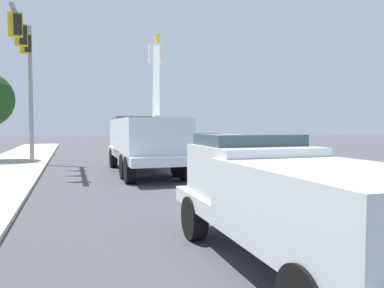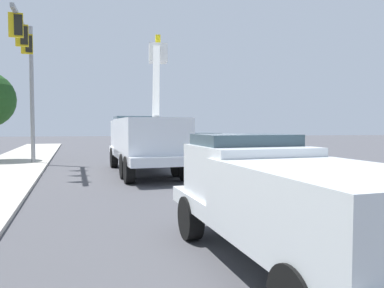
{
  "view_description": "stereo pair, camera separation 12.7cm",
  "coord_description": "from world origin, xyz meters",
  "px_view_note": "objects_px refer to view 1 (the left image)",
  "views": [
    {
      "loc": [
        -15.46,
        3.27,
        2.24
      ],
      "look_at": [
        0.64,
        0.83,
        1.4
      ],
      "focal_mm": 34.77,
      "sensor_mm": 36.0,
      "label": 1
    },
    {
      "loc": [
        -15.47,
        3.14,
        2.24
      ],
      "look_at": [
        0.64,
        0.83,
        1.4
      ],
      "focal_mm": 34.77,
      "sensor_mm": 36.0,
      "label": 2
    }
  ],
  "objects_px": {
    "utility_bucket_truck": "(144,138)",
    "traffic_cone_mid_front": "(158,156)",
    "traffic_signal_mast": "(26,61)",
    "passing_minivan": "(201,143)",
    "service_pickup_truck": "(291,197)"
  },
  "relations": [
    {
      "from": "utility_bucket_truck",
      "to": "traffic_signal_mast",
      "type": "height_order",
      "value": "traffic_signal_mast"
    },
    {
      "from": "service_pickup_truck",
      "to": "traffic_signal_mast",
      "type": "relative_size",
      "value": 0.76
    },
    {
      "from": "passing_minivan",
      "to": "traffic_signal_mast",
      "type": "distance_m",
      "value": 12.39
    },
    {
      "from": "traffic_cone_mid_front",
      "to": "traffic_signal_mast",
      "type": "xyz_separation_m",
      "value": [
        -1.96,
        6.73,
        5.02
      ]
    },
    {
      "from": "utility_bucket_truck",
      "to": "traffic_cone_mid_front",
      "type": "bearing_deg",
      "value": -11.79
    },
    {
      "from": "passing_minivan",
      "to": "traffic_signal_mast",
      "type": "height_order",
      "value": "traffic_signal_mast"
    },
    {
      "from": "traffic_cone_mid_front",
      "to": "traffic_signal_mast",
      "type": "distance_m",
      "value": 8.62
    },
    {
      "from": "utility_bucket_truck",
      "to": "passing_minivan",
      "type": "xyz_separation_m",
      "value": [
        8.29,
        -4.17,
        -0.63
      ]
    },
    {
      "from": "passing_minivan",
      "to": "traffic_cone_mid_front",
      "type": "xyz_separation_m",
      "value": [
        -3.89,
        3.25,
        -0.58
      ]
    },
    {
      "from": "utility_bucket_truck",
      "to": "traffic_cone_mid_front",
      "type": "xyz_separation_m",
      "value": [
        4.41,
        -0.92,
        -1.21
      ]
    },
    {
      "from": "utility_bucket_truck",
      "to": "traffic_signal_mast",
      "type": "bearing_deg",
      "value": 67.18
    },
    {
      "from": "passing_minivan",
      "to": "traffic_cone_mid_front",
      "type": "relative_size",
      "value": 6.26
    },
    {
      "from": "utility_bucket_truck",
      "to": "service_pickup_truck",
      "type": "relative_size",
      "value": 1.45
    },
    {
      "from": "traffic_cone_mid_front",
      "to": "traffic_signal_mast",
      "type": "height_order",
      "value": "traffic_signal_mast"
    },
    {
      "from": "utility_bucket_truck",
      "to": "passing_minivan",
      "type": "relative_size",
      "value": 1.68
    }
  ]
}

